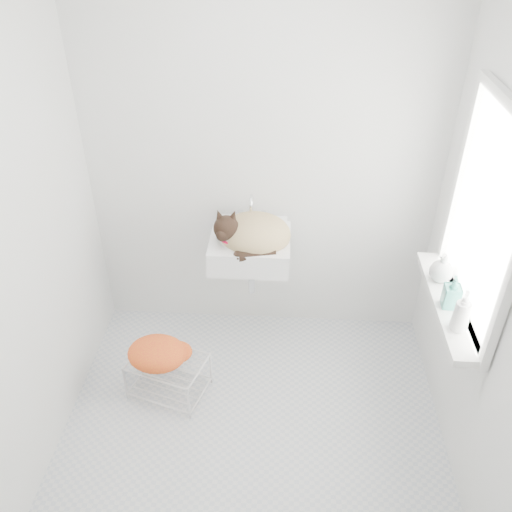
# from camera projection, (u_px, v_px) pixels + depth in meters

# --- Properties ---
(floor) EXTENTS (2.20, 2.00, 0.02)m
(floor) POSITION_uv_depth(u_px,v_px,m) (252.00, 428.00, 3.16)
(floor) COLOR silver
(floor) RESTS_ON ground
(back_wall) EXTENTS (2.20, 0.02, 2.50)m
(back_wall) POSITION_uv_depth(u_px,v_px,m) (262.00, 159.00, 3.27)
(back_wall) COLOR silver
(back_wall) RESTS_ON ground
(right_wall) EXTENTS (0.02, 2.00, 2.50)m
(right_wall) POSITION_uv_depth(u_px,v_px,m) (498.00, 259.00, 2.40)
(right_wall) COLOR silver
(right_wall) RESTS_ON ground
(left_wall) EXTENTS (0.02, 2.00, 2.50)m
(left_wall) POSITION_uv_depth(u_px,v_px,m) (16.00, 243.00, 2.51)
(left_wall) COLOR silver
(left_wall) RESTS_ON ground
(window_glass) EXTENTS (0.01, 0.80, 1.00)m
(window_glass) POSITION_uv_depth(u_px,v_px,m) (487.00, 217.00, 2.51)
(window_glass) COLOR white
(window_glass) RESTS_ON right_wall
(window_frame) EXTENTS (0.04, 0.90, 1.10)m
(window_frame) POSITION_uv_depth(u_px,v_px,m) (484.00, 217.00, 2.51)
(window_frame) COLOR white
(window_frame) RESTS_ON right_wall
(windowsill) EXTENTS (0.16, 0.88, 0.04)m
(windowsill) POSITION_uv_depth(u_px,v_px,m) (448.00, 303.00, 2.80)
(windowsill) COLOR white
(windowsill) RESTS_ON right_wall
(sink) EXTENTS (0.49, 0.43, 0.20)m
(sink) POSITION_uv_depth(u_px,v_px,m) (250.00, 238.00, 3.29)
(sink) COLOR white
(sink) RESTS_ON back_wall
(faucet) EXTENTS (0.18, 0.12, 0.18)m
(faucet) POSITION_uv_depth(u_px,v_px,m) (252.00, 203.00, 3.36)
(faucet) COLOR silver
(faucet) RESTS_ON sink
(cat) EXTENTS (0.46, 0.37, 0.28)m
(cat) POSITION_uv_depth(u_px,v_px,m) (252.00, 234.00, 3.25)
(cat) COLOR tan
(cat) RESTS_ON sink
(wire_rack) EXTENTS (0.50, 0.42, 0.26)m
(wire_rack) POSITION_uv_depth(u_px,v_px,m) (168.00, 373.00, 3.31)
(wire_rack) COLOR silver
(wire_rack) RESTS_ON floor
(towel) EXTENTS (0.38, 0.29, 0.15)m
(towel) POSITION_uv_depth(u_px,v_px,m) (158.00, 359.00, 3.22)
(towel) COLOR orange
(towel) RESTS_ON wire_rack
(bottle_a) EXTENTS (0.10, 0.10, 0.19)m
(bottle_a) POSITION_uv_depth(u_px,v_px,m) (457.00, 329.00, 2.61)
(bottle_a) COLOR white
(bottle_a) RESTS_ON windowsill
(bottle_b) EXTENTS (0.09, 0.09, 0.18)m
(bottle_b) POSITION_uv_depth(u_px,v_px,m) (449.00, 306.00, 2.75)
(bottle_b) COLOR teal
(bottle_b) RESTS_ON windowsill
(bottle_c) EXTENTS (0.18, 0.18, 0.16)m
(bottle_c) POSITION_uv_depth(u_px,v_px,m) (439.00, 280.00, 2.94)
(bottle_c) COLOR silver
(bottle_c) RESTS_ON windowsill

